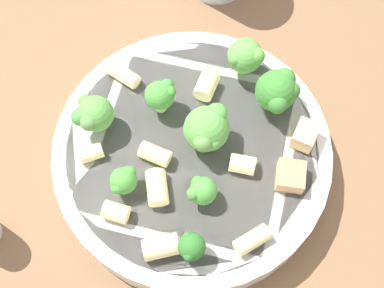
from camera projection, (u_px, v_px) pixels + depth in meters
name	position (u px, v px, depth m)	size (l,w,h in m)	color
ground_plane	(192.00, 165.00, 0.50)	(2.00, 2.00, 0.00)	brown
pasta_bowl	(192.00, 156.00, 0.48)	(0.25, 0.25, 0.04)	silver
broccoli_floret_0	(93.00, 114.00, 0.45)	(0.03, 0.03, 0.04)	#84AD60
broccoli_floret_1	(191.00, 247.00, 0.41)	(0.02, 0.02, 0.03)	#93B766
broccoli_floret_2	(124.00, 181.00, 0.44)	(0.03, 0.02, 0.03)	#9EC175
broccoli_floret_3	(246.00, 56.00, 0.47)	(0.03, 0.03, 0.04)	#93B766
broccoli_floret_4	(202.00, 190.00, 0.43)	(0.03, 0.02, 0.03)	#9EC175
broccoli_floret_5	(208.00, 129.00, 0.45)	(0.04, 0.04, 0.04)	#93B766
broccoli_floret_6	(278.00, 91.00, 0.46)	(0.04, 0.04, 0.04)	#93B766
broccoli_floret_7	(161.00, 95.00, 0.46)	(0.03, 0.03, 0.04)	#9EC175
rigatoni_0	(206.00, 86.00, 0.48)	(0.02, 0.02, 0.02)	beige
rigatoni_1	(156.00, 187.00, 0.44)	(0.02, 0.02, 0.03)	beige
rigatoni_2	(155.00, 154.00, 0.46)	(0.01, 0.01, 0.03)	beige
rigatoni_3	(242.00, 164.00, 0.45)	(0.02, 0.02, 0.02)	beige
rigatoni_4	(252.00, 240.00, 0.43)	(0.01, 0.01, 0.03)	beige
rigatoni_5	(124.00, 75.00, 0.49)	(0.01, 0.01, 0.03)	beige
rigatoni_6	(116.00, 212.00, 0.44)	(0.02, 0.02, 0.02)	beige
rigatoni_7	(91.00, 153.00, 0.46)	(0.01, 0.01, 0.02)	beige
rigatoni_8	(161.00, 247.00, 0.42)	(0.02, 0.02, 0.03)	beige
chicken_chunk_0	(305.00, 135.00, 0.46)	(0.02, 0.02, 0.02)	tan
chicken_chunk_1	(291.00, 176.00, 0.45)	(0.02, 0.02, 0.02)	tan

